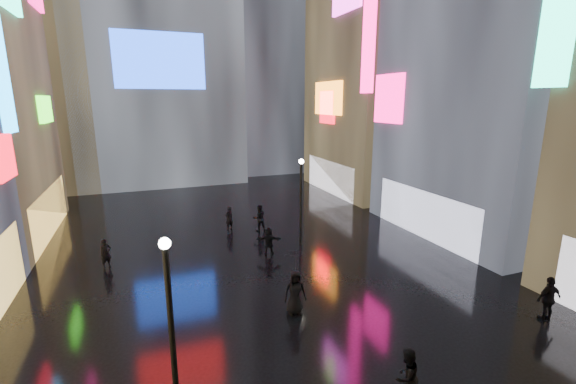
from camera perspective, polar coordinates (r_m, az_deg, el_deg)
ground at (r=23.80m, az=-6.94°, el=-7.54°), size 140.00×140.00×0.00m
building_right_far at (r=38.45m, az=13.75°, el=21.30°), size 10.28×12.00×28.00m
tower_flank_right at (r=50.42m, az=-4.59°, el=23.13°), size 12.00×12.00×34.00m
tower_flank_left at (r=44.73m, az=-33.78°, el=17.08°), size 10.00×10.00×26.00m
lamp_near at (r=10.93m, az=-16.99°, el=-17.67°), size 0.30×0.30×5.20m
lamp_far at (r=22.66m, az=1.95°, el=-0.72°), size 0.30×0.30×5.20m
pedestrian_1 at (r=12.55m, az=17.11°, el=-24.66°), size 0.97×0.83×1.72m
pedestrian_3 at (r=18.67m, az=34.18°, el=-12.95°), size 1.12×0.57×1.83m
pedestrian_4 at (r=16.07m, az=1.04°, el=-14.61°), size 0.99×0.72×1.86m
pedestrian_5 at (r=21.82m, az=-2.86°, el=-7.26°), size 1.51×0.87×1.55m
pedestrian_6 at (r=22.19m, az=-25.38°, el=-8.25°), size 0.67×0.60×1.55m
pedestrian_7 at (r=25.58m, az=-4.27°, el=-3.88°), size 0.86×0.68×1.77m
umbrella_2 at (r=15.48m, az=1.06°, el=-10.21°), size 1.01×0.99×0.84m
pedestrian_8 at (r=26.05m, az=-8.71°, el=-3.88°), size 0.69×0.59×1.59m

